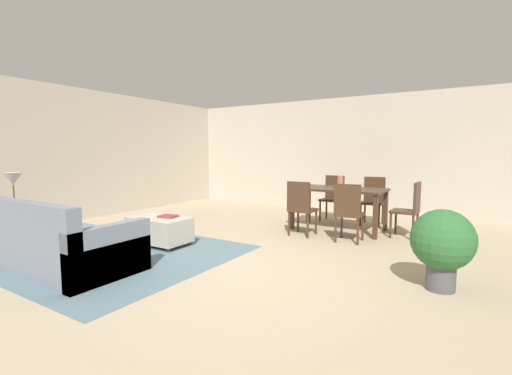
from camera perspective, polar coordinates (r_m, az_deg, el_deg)
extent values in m
plane|color=tan|center=(4.38, -3.95, -12.85)|extent=(10.80, 10.80, 0.00)
cube|color=#BCB2A0|center=(8.71, 15.79, 5.20)|extent=(9.00, 0.12, 2.70)
cube|color=#BCB2A0|center=(7.94, -29.03, 4.67)|extent=(0.12, 11.00, 2.70)
cube|color=slate|center=(5.27, -21.75, -9.98)|extent=(3.00, 2.80, 0.01)
cube|color=slate|center=(4.99, -29.06, -8.74)|extent=(2.06, 1.00, 0.42)
cube|color=slate|center=(4.72, -33.77, -4.43)|extent=(2.06, 0.16, 0.44)
cube|color=slate|center=(5.81, -33.73, -6.00)|extent=(0.14, 1.00, 0.62)
cube|color=slate|center=(4.17, -22.62, -9.79)|extent=(0.14, 1.00, 0.62)
cube|color=tan|center=(5.19, -33.01, -4.07)|extent=(0.35, 0.09, 0.35)
cube|color=tan|center=(4.49, -28.60, -5.18)|extent=(0.36, 0.09, 0.36)
cube|color=#B7AD9E|center=(5.53, -15.36, -6.54)|extent=(0.91, 0.54, 0.36)
cylinder|color=#422B1C|center=(6.01, -16.38, -7.64)|extent=(0.05, 0.05, 0.06)
cylinder|color=#422B1C|center=(5.45, -10.65, -8.89)|extent=(0.05, 0.05, 0.06)
cylinder|color=#422B1C|center=(5.74, -19.72, -8.38)|extent=(0.05, 0.05, 0.06)
cylinder|color=#422B1C|center=(5.14, -14.04, -9.84)|extent=(0.05, 0.05, 0.06)
cube|color=brown|center=(6.14, -34.55, -3.02)|extent=(0.40, 0.40, 0.03)
cylinder|color=brown|center=(6.41, -33.61, -5.29)|extent=(0.04, 0.04, 0.55)
cylinder|color=brown|center=(6.10, -32.29, -5.73)|extent=(0.04, 0.04, 0.55)
cylinder|color=brown|center=(5.97, -35.24, -6.13)|extent=(0.04, 0.04, 0.55)
cylinder|color=brown|center=(6.14, -34.56, -2.77)|extent=(0.16, 0.16, 0.02)
cylinder|color=brown|center=(6.12, -34.65, -1.17)|extent=(0.02, 0.02, 0.32)
cone|color=silver|center=(6.10, -34.79, 1.17)|extent=(0.26, 0.26, 0.18)
cube|color=#422B1C|center=(6.47, 13.28, -0.25)|extent=(1.61, 0.87, 0.04)
cube|color=#422B1C|center=(7.13, 8.52, -2.70)|extent=(0.07, 0.07, 0.72)
cube|color=#422B1C|center=(6.68, 20.30, -3.55)|extent=(0.07, 0.07, 0.72)
cube|color=#422B1C|center=(6.46, 5.87, -3.54)|extent=(0.07, 0.07, 0.72)
cube|color=#422B1C|center=(5.96, 18.83, -4.58)|extent=(0.07, 0.07, 0.72)
cube|color=#422B1C|center=(5.97, 7.62, -3.63)|extent=(0.40, 0.40, 0.04)
cube|color=#422B1C|center=(5.77, 6.89, -1.38)|extent=(0.40, 0.04, 0.47)
cylinder|color=#422B1C|center=(6.23, 6.84, -5.33)|extent=(0.04, 0.04, 0.41)
cylinder|color=#422B1C|center=(6.10, 9.73, -5.62)|extent=(0.04, 0.04, 0.41)
cylinder|color=#422B1C|center=(5.94, 5.40, -5.87)|extent=(0.04, 0.04, 0.41)
cylinder|color=#422B1C|center=(5.79, 8.40, -6.20)|extent=(0.04, 0.04, 0.41)
cube|color=#422B1C|center=(5.69, 14.99, -4.24)|extent=(0.42, 0.42, 0.04)
cube|color=#422B1C|center=(5.48, 14.60, -1.91)|extent=(0.40, 0.06, 0.47)
cylinder|color=#422B1C|center=(5.93, 13.73, -6.02)|extent=(0.04, 0.04, 0.41)
cylinder|color=#422B1C|center=(5.85, 16.96, -6.26)|extent=(0.04, 0.04, 0.41)
cylinder|color=#422B1C|center=(5.61, 12.81, -6.66)|extent=(0.04, 0.04, 0.41)
cylinder|color=#422B1C|center=(5.53, 16.22, -6.93)|extent=(0.04, 0.04, 0.41)
cube|color=#422B1C|center=(7.33, 12.14, -1.98)|extent=(0.41, 0.41, 0.04)
cube|color=#422B1C|center=(7.47, 12.69, 0.12)|extent=(0.40, 0.05, 0.47)
cylinder|color=#422B1C|center=(7.15, 12.87, -4.02)|extent=(0.04, 0.04, 0.41)
cylinder|color=#422B1C|center=(7.27, 10.36, -3.80)|extent=(0.04, 0.04, 0.41)
cylinder|color=#422B1C|center=(7.46, 13.80, -3.63)|extent=(0.04, 0.04, 0.41)
cylinder|color=#422B1C|center=(7.58, 11.38, -3.43)|extent=(0.04, 0.04, 0.41)
cube|color=#422B1C|center=(7.10, 18.33, -2.39)|extent=(0.41, 0.41, 0.04)
cube|color=#422B1C|center=(7.24, 18.70, -0.21)|extent=(0.40, 0.05, 0.47)
cylinder|color=#422B1C|center=(6.93, 19.35, -4.49)|extent=(0.04, 0.04, 0.41)
cylinder|color=#422B1C|center=(7.01, 16.61, -4.30)|extent=(0.04, 0.04, 0.41)
cylinder|color=#422B1C|center=(7.26, 19.88, -4.06)|extent=(0.04, 0.04, 0.41)
cylinder|color=#422B1C|center=(7.33, 17.27, -3.89)|extent=(0.04, 0.04, 0.41)
cube|color=#422B1C|center=(6.25, 22.99, -3.62)|extent=(0.42, 0.42, 0.04)
cube|color=#422B1C|center=(6.18, 24.71, -1.40)|extent=(0.06, 0.40, 0.47)
cylinder|color=#422B1C|center=(6.16, 21.02, -5.80)|extent=(0.04, 0.04, 0.41)
cylinder|color=#422B1C|center=(6.49, 21.75, -5.26)|extent=(0.04, 0.04, 0.41)
cylinder|color=#422B1C|center=(6.09, 24.14, -6.05)|extent=(0.04, 0.04, 0.41)
cylinder|color=#422B1C|center=(6.42, 24.72, -5.49)|extent=(0.04, 0.04, 0.41)
cylinder|color=#B26659|center=(6.42, 13.53, 0.86)|extent=(0.10, 0.10, 0.22)
cube|color=maroon|center=(5.46, -14.08, -4.56)|extent=(0.29, 0.25, 0.03)
cylinder|color=#4C4C51|center=(4.12, 27.79, -12.79)|extent=(0.28, 0.28, 0.26)
sphere|color=#2D6633|center=(4.02, 28.05, -7.48)|extent=(0.61, 0.61, 0.61)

